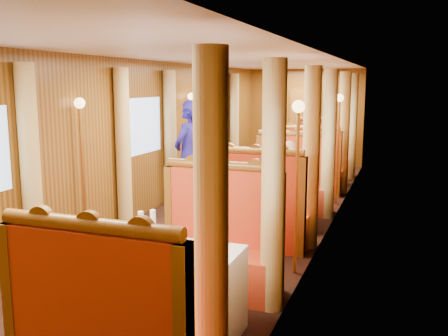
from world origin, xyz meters
The scene contains 45 objects.
floor centered at (0.00, 0.00, 0.00)m, with size 3.00×12.00×0.01m, color black, non-canonical shape.
ceiling centered at (0.00, 0.00, 2.50)m, with size 3.00×12.00×0.01m, color silver, non-canonical shape.
wall_far centered at (0.00, 6.00, 1.25)m, with size 3.00×2.50×0.01m, color brown, non-canonical shape.
wall_left centered at (-1.50, 0.00, 1.25)m, with size 12.00×2.50×0.01m, color brown, non-canonical shape.
wall_right centered at (1.50, 0.00, 1.25)m, with size 12.00×2.50×0.01m, color brown, non-canonical shape.
doorway_far centered at (0.00, 5.97, 1.00)m, with size 0.80×0.04×2.00m, color #8D5C20.
table_near centered at (0.75, -3.50, 0.38)m, with size 1.05×0.72×0.75m, color white.
banquette_near_aft centered at (0.75, -2.49, 0.42)m, with size 1.30×0.55×1.34m.
table_mid centered at (0.75, 0.00, 0.38)m, with size 1.05×0.72×0.75m, color white.
banquette_mid_fwd centered at (0.75, -1.01, 0.42)m, with size 1.30×0.55×1.34m.
banquette_mid_aft centered at (0.75, 1.01, 0.42)m, with size 1.30×0.55×1.34m.
table_far centered at (0.75, 3.50, 0.38)m, with size 1.05×0.72×0.75m, color white.
banquette_far_fwd centered at (0.75, 2.49, 0.42)m, with size 1.30×0.55×1.34m.
banquette_far_aft centered at (0.75, 4.51, 0.42)m, with size 1.30×0.55×1.34m.
tea_tray centered at (0.64, -3.52, 0.76)m, with size 0.34×0.26×0.01m, color silver.
teapot_left centered at (0.54, -3.64, 0.83)m, with size 0.19×0.14×0.15m, color silver, non-canonical shape.
teapot_right centered at (0.69, -3.63, 0.82)m, with size 0.16×0.12×0.13m, color silver, non-canonical shape.
teapot_back centered at (0.67, -3.47, 0.82)m, with size 0.18×0.13×0.14m, color silver, non-canonical shape.
fruit_plate centered at (1.08, -3.60, 0.77)m, with size 0.21×0.21×0.05m.
cup_inboard centered at (0.34, -3.34, 0.86)m, with size 0.08×0.08×0.26m.
cup_outboard centered at (0.42, -3.26, 0.86)m, with size 0.08×0.08×0.26m.
rose_vase_mid centered at (0.77, 0.01, 0.93)m, with size 0.06×0.06×0.36m.
rose_vase_far centered at (0.76, 3.49, 0.93)m, with size 0.06×0.06×0.36m.
curtain_left_near_b centered at (-1.38, -2.72, 1.18)m, with size 0.22×0.22×2.35m, color #DBBA70.
window_right_near centered at (1.49, -3.50, 1.45)m, with size 1.20×0.90×0.01m, color #8CADD8, non-canonical shape.
curtain_right_near_a centered at (1.38, -4.28, 1.18)m, with size 0.22×0.22×2.35m, color #DBBA70.
curtain_right_near_b centered at (1.38, -2.72, 1.18)m, with size 0.22×0.22×2.35m, color #DBBA70.
window_left_mid centered at (-1.49, 0.00, 1.45)m, with size 1.20×0.90×0.01m, color #8CADD8, non-canonical shape.
curtain_left_mid_a centered at (-1.38, -0.78, 1.18)m, with size 0.22×0.22×2.35m, color #DBBA70.
curtain_left_mid_b centered at (-1.38, 0.78, 1.18)m, with size 0.22×0.22×2.35m, color #DBBA70.
window_right_mid centered at (1.49, 0.00, 1.45)m, with size 1.20×0.90×0.01m, color #8CADD8, non-canonical shape.
curtain_right_mid_a centered at (1.38, -0.78, 1.18)m, with size 0.22×0.22×2.35m, color #DBBA70.
curtain_right_mid_b centered at (1.38, 0.78, 1.18)m, with size 0.22×0.22×2.35m, color #DBBA70.
window_left_far centered at (-1.49, 3.50, 1.45)m, with size 1.20×0.90×0.01m, color #8CADD8, non-canonical shape.
curtain_left_far_a centered at (-1.38, 2.72, 1.18)m, with size 0.22×0.22×2.35m, color #DBBA70.
curtain_left_far_b centered at (-1.38, 4.28, 1.18)m, with size 0.22×0.22×2.35m, color #DBBA70.
window_right_far centered at (1.49, 3.50, 1.45)m, with size 1.20×0.90×0.01m, color #8CADD8, non-canonical shape.
curtain_right_far_a centered at (1.38, 2.72, 1.18)m, with size 0.22×0.22×2.35m, color #DBBA70.
curtain_right_far_b centered at (1.38, 4.28, 1.18)m, with size 0.22×0.22×2.35m, color #DBBA70.
sconce_left_fore centered at (-1.40, -1.75, 1.38)m, with size 0.14×0.14×1.95m.
sconce_right_fore centered at (1.40, -1.75, 1.38)m, with size 0.14×0.14×1.95m.
sconce_left_aft centered at (-1.40, 1.75, 1.38)m, with size 0.14×0.14×1.95m.
sconce_right_aft centered at (1.40, 1.75, 1.38)m, with size 0.14×0.14×1.95m.
steward centered at (-0.91, 0.53, 0.93)m, with size 0.68×0.44×1.85m, color navy.
passenger centered at (0.75, 0.76, 0.74)m, with size 0.40×0.44×0.76m.
Camera 1 is at (2.49, -7.09, 2.12)m, focal length 40.00 mm.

